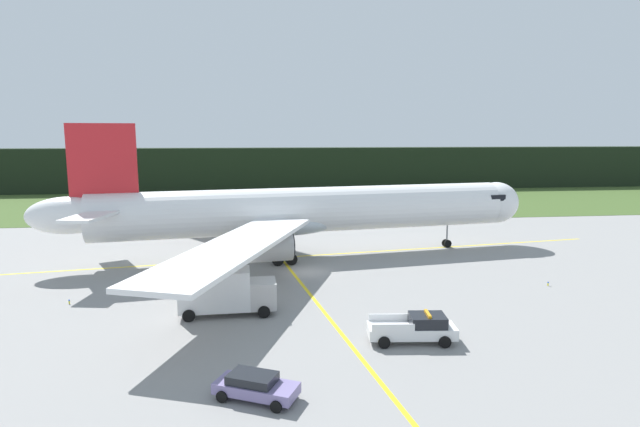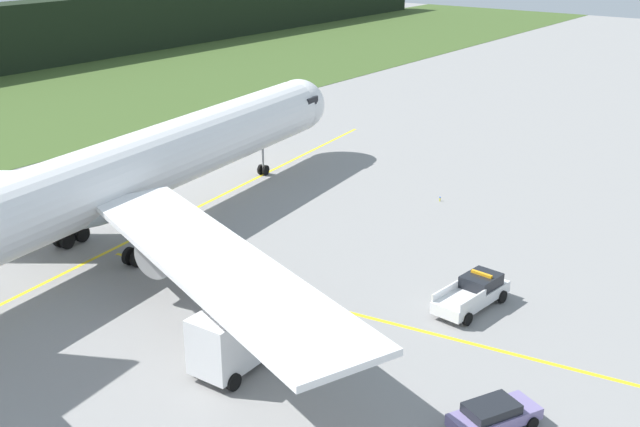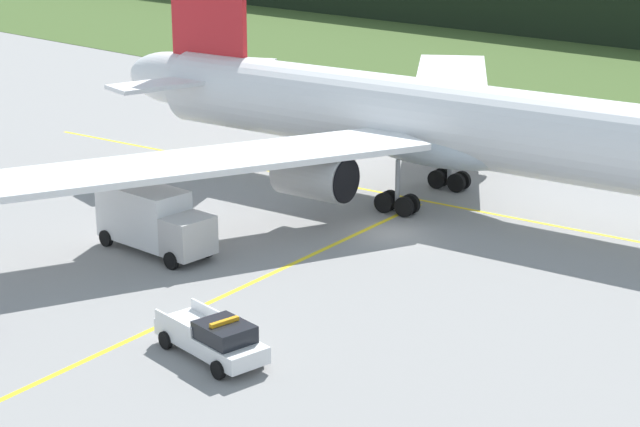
{
  "view_description": "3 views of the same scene",
  "coord_description": "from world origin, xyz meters",
  "views": [
    {
      "loc": [
        -4.63,
        -47.96,
        13.22
      ],
      "look_at": [
        1.97,
        6.04,
        4.74
      ],
      "focal_mm": 28.98,
      "sensor_mm": 36.0,
      "label": 1
    },
    {
      "loc": [
        -33.06,
        -34.83,
        21.3
      ],
      "look_at": [
        5.24,
        -6.3,
        3.35
      ],
      "focal_mm": 43.8,
      "sensor_mm": 36.0,
      "label": 2
    },
    {
      "loc": [
        36.33,
        -44.09,
        18.97
      ],
      "look_at": [
        0.37,
        -6.04,
        2.59
      ],
      "focal_mm": 60.73,
      "sensor_mm": 36.0,
      "label": 3
    }
  ],
  "objects": [
    {
      "name": "taxiway_centerline_spur",
      "position": [
        0.25,
        -11.91,
        0.0
      ],
      "size": [
        5.16,
        34.9,
        0.01
      ],
      "primitive_type": "cube",
      "rotation": [
        0.0,
        0.0,
        -1.43
      ],
      "color": "yellow",
      "rests_on": "ground"
    },
    {
      "name": "catering_truck",
      "position": [
        -7.14,
        -10.89,
        1.79
      ],
      "size": [
        7.08,
        2.84,
        3.53
      ],
      "color": "#B5B1AF",
      "rests_on": "ground"
    },
    {
      "name": "taxiway_edge_light_west",
      "position": [
        -19.41,
        -7.07,
        0.2
      ],
      "size": [
        0.12,
        0.12,
        0.36
      ],
      "color": "yellow",
      "rests_on": "ground"
    },
    {
      "name": "staff_car",
      "position": [
        -4.92,
        -23.52,
        0.7
      ],
      "size": [
        4.51,
        3.37,
        1.3
      ],
      "color": "slate",
      "rests_on": "ground"
    },
    {
      "name": "ops_pickup_truck",
      "position": [
        5.22,
        -17.52,
        0.9
      ],
      "size": [
        5.74,
        2.68,
        1.94
      ],
      "color": "white",
      "rests_on": "ground"
    },
    {
      "name": "taxiway_centerline_main",
      "position": [
        0.68,
        6.69,
        0.0
      ],
      "size": [
        70.05,
        10.07,
        0.01
      ],
      "primitive_type": "cube",
      "rotation": [
        0.0,
        0.0,
        0.14
      ],
      "color": "yellow",
      "rests_on": "ground"
    },
    {
      "name": "taxiway_edge_light_east",
      "position": [
        20.48,
        -7.07,
        0.21
      ],
      "size": [
        0.12,
        0.12,
        0.38
      ],
      "color": "yellow",
      "rests_on": "ground"
    },
    {
      "name": "grass_verge",
      "position": [
        0.0,
        50.24,
        0.02
      ],
      "size": [
        320.0,
        43.82,
        0.04
      ],
      "primitive_type": "cube",
      "color": "#3C5424",
      "rests_on": "ground"
    },
    {
      "name": "airliner",
      "position": [
        -0.32,
        6.55,
        4.92
      ],
      "size": [
        53.21,
        51.24,
        14.17
      ],
      "color": "white",
      "rests_on": "ground"
    },
    {
      "name": "distant_tree_line",
      "position": [
        0.0,
        73.09,
        4.94
      ],
      "size": [
        288.0,
        5.94,
        9.87
      ],
      "primitive_type": "cube",
      "color": "black",
      "rests_on": "ground"
    },
    {
      "name": "ground",
      "position": [
        0.0,
        0.0,
        0.0
      ],
      "size": [
        320.0,
        320.0,
        0.0
      ],
      "primitive_type": "plane",
      "color": "gray"
    }
  ]
}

